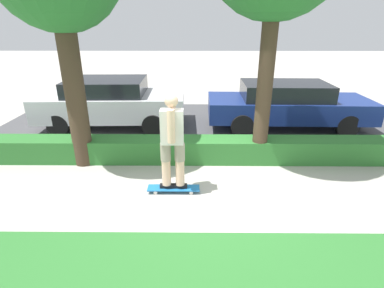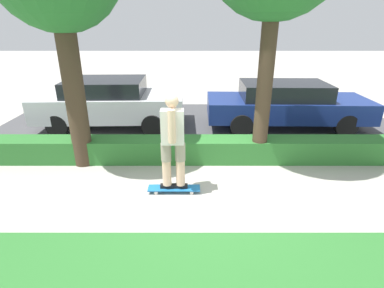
{
  "view_description": "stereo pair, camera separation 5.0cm",
  "coord_description": "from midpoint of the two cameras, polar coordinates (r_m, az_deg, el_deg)",
  "views": [
    {
      "loc": [
        -0.19,
        -4.71,
        2.98
      ],
      "look_at": [
        -0.23,
        0.6,
        0.82
      ],
      "focal_mm": 28.0,
      "sensor_mm": 36.0,
      "label": 1
    },
    {
      "loc": [
        -0.24,
        -4.71,
        2.98
      ],
      "look_at": [
        -0.23,
        0.6,
        0.82
      ],
      "focal_mm": 28.0,
      "sensor_mm": 36.0,
      "label": 2
    }
  ],
  "objects": [
    {
      "name": "skateboard",
      "position": [
        5.72,
        -3.75,
        -8.42
      ],
      "size": [
        0.98,
        0.24,
        0.09
      ],
      "color": "#1E6BAD",
      "rests_on": "ground_plane"
    },
    {
      "name": "skater_person",
      "position": [
        5.29,
        -4.01,
        0.69
      ],
      "size": [
        0.51,
        0.46,
        1.79
      ],
      "color": "black",
      "rests_on": "skateboard"
    },
    {
      "name": "street_asphalt",
      "position": [
        9.4,
        1.23,
        3.73
      ],
      "size": [
        12.36,
        5.0,
        0.01
      ],
      "color": "#474749",
      "rests_on": "ground_plane"
    },
    {
      "name": "ground_plane",
      "position": [
        5.58,
        2.14,
        -10.14
      ],
      "size": [
        60.0,
        60.0,
        0.0
      ],
      "primitive_type": "plane",
      "color": "#ADA89E"
    },
    {
      "name": "parked_car_front",
      "position": [
        9.43,
        -15.5,
        7.75
      ],
      "size": [
        4.34,
        2.03,
        1.43
      ],
      "rotation": [
        0.0,
        0.0,
        0.03
      ],
      "color": "silver",
      "rests_on": "ground_plane"
    },
    {
      "name": "parked_car_middle",
      "position": [
        9.39,
        17.25,
        7.31
      ],
      "size": [
        4.73,
        1.83,
        1.36
      ],
      "rotation": [
        0.0,
        0.0,
        -0.02
      ],
      "color": "navy",
      "rests_on": "ground_plane"
    },
    {
      "name": "hedge_row",
      "position": [
        6.87,
        1.7,
        -1.09
      ],
      "size": [
        12.36,
        0.6,
        0.53
      ],
      "color": "#2D702D",
      "rests_on": "ground_plane"
    }
  ]
}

